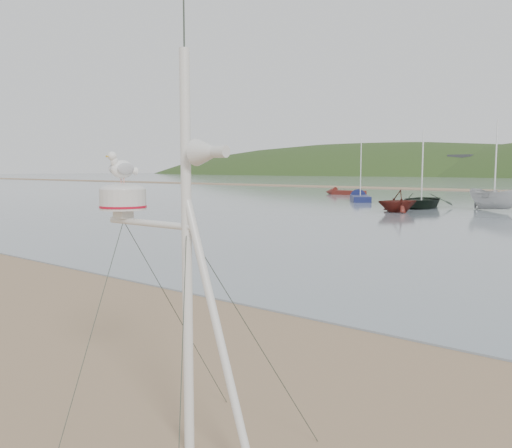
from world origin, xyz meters
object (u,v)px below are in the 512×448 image
Objects in this scene: boat_red at (398,191)px; sailboat_blue_near at (359,197)px; mast_rig at (180,339)px; boat_white at (495,180)px; boat_dark at (422,172)px; dinghy_red_far at (340,192)px.

sailboat_blue_near is (-8.85, 10.75, -1.19)m from boat_red.
boat_white is at bearing 101.13° from mast_rig.
mast_rig reaches higher than boat_red.
boat_white is (4.74, 5.24, 0.71)m from boat_red.
boat_dark is 1.84× the size of boat_red.
mast_rig is at bearing -79.18° from boat_dark.
boat_dark reaches higher than mast_rig.
boat_white is at bearing -3.74° from boat_dark.
mast_rig is 32.76m from boat_red.
boat_white is at bearing 81.63° from boat_red.
boat_red is 0.58× the size of dinghy_red_far.
sailboat_blue_near reaches higher than boat_dark.
mast_rig is 1.75× the size of boat_red.
boat_white reaches higher than dinghy_red_far.
mast_rig is 46.19m from sailboat_blue_near.
sailboat_blue_near is at bearing 163.20° from boat_red.
boat_dark reaches higher than boat_red.
sailboat_blue_near is (-13.59, 5.51, -1.89)m from boat_white.
sailboat_blue_near reaches higher than boat_white.
boat_dark is (-12.12, 35.42, 1.49)m from mast_rig.
dinghy_red_far is at bearing 129.11° from boat_dark.
mast_rig is 1.17× the size of boat_white.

